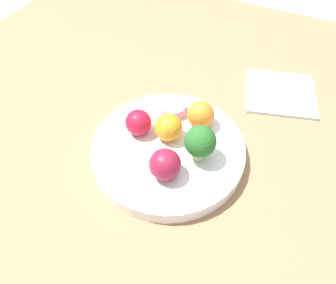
{
  "coord_description": "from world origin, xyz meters",
  "views": [
    {
      "loc": [
        0.15,
        -0.33,
        0.49
      ],
      "look_at": [
        0.0,
        0.0,
        0.06
      ],
      "focal_mm": 35.0,
      "sensor_mm": 36.0,
      "label": 1
    }
  ],
  "objects_px": {
    "apple_green": "(165,164)",
    "orange_back": "(168,127)",
    "apple_red": "(138,122)",
    "napkin": "(280,93)",
    "broccoli": "(200,143)",
    "orange_front": "(201,115)",
    "bowl": "(168,150)",
    "small_cup": "(173,108)"
  },
  "relations": [
    {
      "from": "apple_green",
      "to": "orange_back",
      "type": "height_order",
      "value": "apple_green"
    },
    {
      "from": "apple_red",
      "to": "napkin",
      "type": "height_order",
      "value": "apple_red"
    },
    {
      "from": "apple_red",
      "to": "broccoli",
      "type": "bearing_deg",
      "value": -5.24
    },
    {
      "from": "orange_front",
      "to": "orange_back",
      "type": "bearing_deg",
      "value": -127.66
    },
    {
      "from": "bowl",
      "to": "apple_green",
      "type": "height_order",
      "value": "apple_green"
    },
    {
      "from": "small_cup",
      "to": "napkin",
      "type": "xyz_separation_m",
      "value": [
        0.17,
        0.17,
        -0.03
      ]
    },
    {
      "from": "apple_green",
      "to": "orange_front",
      "type": "bearing_deg",
      "value": 84.88
    },
    {
      "from": "bowl",
      "to": "broccoli",
      "type": "bearing_deg",
      "value": -2.03
    },
    {
      "from": "apple_green",
      "to": "bowl",
      "type": "bearing_deg",
      "value": 110.14
    },
    {
      "from": "orange_front",
      "to": "small_cup",
      "type": "bearing_deg",
      "value": 170.84
    },
    {
      "from": "napkin",
      "to": "orange_front",
      "type": "bearing_deg",
      "value": -123.5
    },
    {
      "from": "bowl",
      "to": "orange_front",
      "type": "xyz_separation_m",
      "value": [
        0.03,
        0.07,
        0.04
      ]
    },
    {
      "from": "broccoli",
      "to": "orange_back",
      "type": "relative_size",
      "value": 1.35
    },
    {
      "from": "orange_front",
      "to": "small_cup",
      "type": "relative_size",
      "value": 0.99
    },
    {
      "from": "bowl",
      "to": "napkin",
      "type": "bearing_deg",
      "value": 59.01
    },
    {
      "from": "bowl",
      "to": "orange_back",
      "type": "relative_size",
      "value": 5.51
    },
    {
      "from": "orange_back",
      "to": "napkin",
      "type": "height_order",
      "value": "orange_back"
    },
    {
      "from": "apple_green",
      "to": "napkin",
      "type": "bearing_deg",
      "value": 67.07
    },
    {
      "from": "orange_back",
      "to": "apple_red",
      "type": "bearing_deg",
      "value": -168.92
    },
    {
      "from": "bowl",
      "to": "apple_green",
      "type": "relative_size",
      "value": 5.21
    },
    {
      "from": "orange_back",
      "to": "napkin",
      "type": "distance_m",
      "value": 0.28
    },
    {
      "from": "apple_green",
      "to": "orange_front",
      "type": "height_order",
      "value": "apple_green"
    },
    {
      "from": "napkin",
      "to": "orange_back",
      "type": "bearing_deg",
      "value": -124.48
    },
    {
      "from": "small_cup",
      "to": "orange_back",
      "type": "bearing_deg",
      "value": -73.68
    },
    {
      "from": "broccoli",
      "to": "small_cup",
      "type": "xyz_separation_m",
      "value": [
        -0.08,
        0.08,
        -0.03
      ]
    },
    {
      "from": "bowl",
      "to": "broccoli",
      "type": "relative_size",
      "value": 4.07
    },
    {
      "from": "bowl",
      "to": "broccoli",
      "type": "height_order",
      "value": "broccoli"
    },
    {
      "from": "apple_green",
      "to": "orange_back",
      "type": "xyz_separation_m",
      "value": [
        -0.03,
        0.07,
        -0.0
      ]
    },
    {
      "from": "apple_green",
      "to": "small_cup",
      "type": "relative_size",
      "value": 1.03
    },
    {
      "from": "apple_red",
      "to": "napkin",
      "type": "relative_size",
      "value": 0.27
    },
    {
      "from": "bowl",
      "to": "small_cup",
      "type": "relative_size",
      "value": 5.39
    },
    {
      "from": "broccoli",
      "to": "napkin",
      "type": "distance_m",
      "value": 0.27
    },
    {
      "from": "orange_back",
      "to": "napkin",
      "type": "relative_size",
      "value": 0.28
    },
    {
      "from": "orange_front",
      "to": "napkin",
      "type": "relative_size",
      "value": 0.29
    },
    {
      "from": "broccoli",
      "to": "orange_back",
      "type": "height_order",
      "value": "broccoli"
    },
    {
      "from": "apple_red",
      "to": "small_cup",
      "type": "distance_m",
      "value": 0.08
    },
    {
      "from": "bowl",
      "to": "apple_green",
      "type": "distance_m",
      "value": 0.07
    },
    {
      "from": "broccoli",
      "to": "orange_back",
      "type": "distance_m",
      "value": 0.07
    },
    {
      "from": "napkin",
      "to": "broccoli",
      "type": "bearing_deg",
      "value": -110.19
    },
    {
      "from": "bowl",
      "to": "orange_back",
      "type": "height_order",
      "value": "orange_back"
    },
    {
      "from": "apple_red",
      "to": "small_cup",
      "type": "relative_size",
      "value": 0.93
    },
    {
      "from": "apple_green",
      "to": "orange_back",
      "type": "distance_m",
      "value": 0.08
    }
  ]
}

